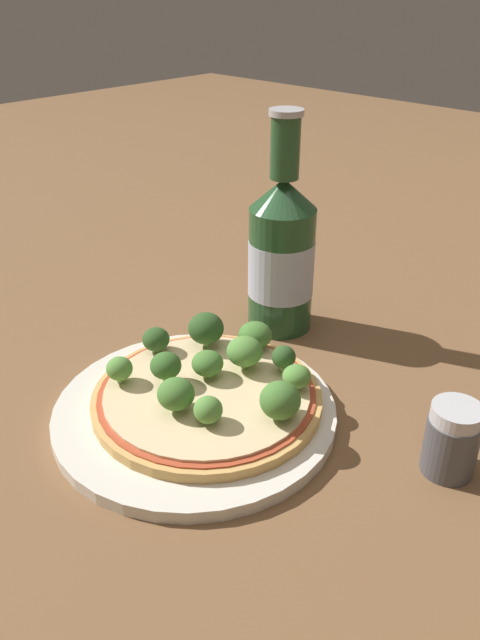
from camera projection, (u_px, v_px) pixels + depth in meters
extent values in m
plane|color=brown|center=(165.00, 417.00, 0.56)|extent=(3.00, 3.00, 0.00)
cylinder|color=silver|center=(195.00, 411.00, 0.56)|extent=(0.25, 0.25, 0.01)
cylinder|color=tan|center=(207.00, 398.00, 0.56)|extent=(0.21, 0.21, 0.01)
cylinder|color=#B74728|center=(207.00, 393.00, 0.56)|extent=(0.20, 0.20, 0.00)
cylinder|color=beige|center=(207.00, 392.00, 0.56)|extent=(0.18, 0.18, 0.00)
cylinder|color=#89A866|center=(296.00, 385.00, 0.56)|extent=(0.01, 0.01, 0.01)
ellipsoid|color=#568E3D|center=(297.00, 376.00, 0.55)|extent=(0.03, 0.03, 0.02)
cylinder|color=#89A866|center=(167.00, 377.00, 0.56)|extent=(0.01, 0.01, 0.01)
ellipsoid|color=#386628|center=(166.00, 366.00, 0.56)|extent=(0.03, 0.03, 0.02)
cylinder|color=#89A866|center=(280.00, 413.00, 0.52)|extent=(0.01, 0.01, 0.01)
ellipsoid|color=#477A33|center=(280.00, 400.00, 0.51)|extent=(0.03, 0.03, 0.03)
cylinder|color=#89A866|center=(157.00, 348.00, 0.61)|extent=(0.01, 0.01, 0.01)
ellipsoid|color=#2D5123|center=(156.00, 339.00, 0.61)|extent=(0.03, 0.03, 0.02)
cylinder|color=#89A866|center=(208.00, 419.00, 0.51)|extent=(0.01, 0.01, 0.01)
ellipsoid|color=#568E3D|center=(208.00, 410.00, 0.51)|extent=(0.02, 0.02, 0.02)
cylinder|color=#89A866|center=(206.00, 341.00, 0.62)|extent=(0.01, 0.01, 0.01)
ellipsoid|color=#2D5123|center=(206.00, 328.00, 0.61)|extent=(0.04, 0.04, 0.03)
cylinder|color=#89A866|center=(255.00, 344.00, 0.62)|extent=(0.01, 0.01, 0.01)
ellipsoid|color=#477A33|center=(255.00, 335.00, 0.61)|extent=(0.03, 0.03, 0.03)
cylinder|color=#89A866|center=(283.00, 367.00, 0.58)|extent=(0.01, 0.01, 0.01)
ellipsoid|color=#2D5123|center=(284.00, 357.00, 0.57)|extent=(0.02, 0.02, 0.02)
cylinder|color=#89A866|center=(177.00, 406.00, 0.53)|extent=(0.01, 0.01, 0.01)
ellipsoid|color=#477A33|center=(176.00, 394.00, 0.52)|extent=(0.03, 0.03, 0.03)
cylinder|color=#89A866|center=(121.00, 378.00, 0.57)|extent=(0.01, 0.01, 0.01)
ellipsoid|color=#568E3D|center=(119.00, 369.00, 0.56)|extent=(0.02, 0.02, 0.02)
cylinder|color=#89A866|center=(245.00, 363.00, 0.58)|extent=(0.01, 0.01, 0.01)
ellipsoid|color=#568E3D|center=(245.00, 351.00, 0.58)|extent=(0.03, 0.03, 0.03)
cylinder|color=#89A866|center=(208.00, 373.00, 0.57)|extent=(0.01, 0.01, 0.01)
ellipsoid|color=#477A33|center=(208.00, 363.00, 0.57)|extent=(0.03, 0.03, 0.02)
cylinder|color=#234C28|center=(281.00, 269.00, 0.68)|extent=(0.07, 0.07, 0.14)
cylinder|color=#B2BCD1|center=(281.00, 267.00, 0.68)|extent=(0.07, 0.07, 0.06)
cone|color=#234C28|center=(284.00, 194.00, 0.64)|extent=(0.07, 0.07, 0.03)
cylinder|color=#234C28|center=(285.00, 148.00, 0.61)|extent=(0.03, 0.03, 0.06)
cylinder|color=#B2B2B7|center=(286.00, 112.00, 0.60)|extent=(0.03, 0.03, 0.01)
cylinder|color=#4C4C51|center=(451.00, 445.00, 0.49)|extent=(0.04, 0.04, 0.05)
cylinder|color=silver|center=(457.00, 414.00, 0.48)|extent=(0.04, 0.04, 0.01)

